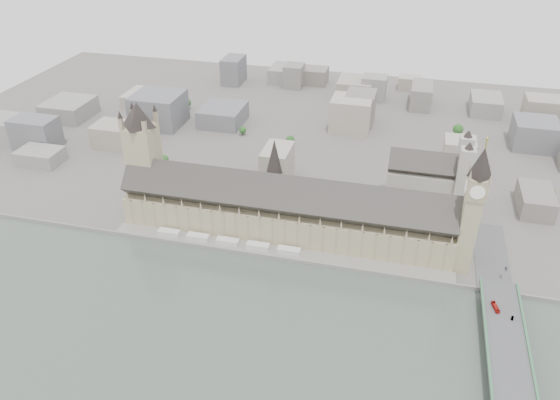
% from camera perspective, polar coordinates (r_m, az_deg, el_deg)
% --- Properties ---
extents(ground, '(900.00, 900.00, 0.00)m').
position_cam_1_polar(ground, '(432.71, -0.14, -5.01)').
color(ground, '#595651').
rests_on(ground, ground).
extents(embankment_wall, '(600.00, 1.50, 3.00)m').
position_cam_1_polar(embankment_wall, '(420.17, -0.65, -6.02)').
color(embankment_wall, slate).
rests_on(embankment_wall, ground).
extents(river_terrace, '(270.00, 15.00, 2.00)m').
position_cam_1_polar(river_terrace, '(426.27, -0.39, -5.48)').
color(river_terrace, slate).
rests_on(river_terrace, ground).
extents(terrace_tents, '(118.00, 7.00, 4.00)m').
position_cam_1_polar(terrace_tents, '(434.85, -5.50, -4.33)').
color(terrace_tents, silver).
rests_on(terrace_tents, river_terrace).
extents(palace_of_westminster, '(265.00, 40.73, 55.44)m').
position_cam_1_polar(palace_of_westminster, '(435.78, 0.50, -1.12)').
color(palace_of_westminster, tan).
rests_on(palace_of_westminster, ground).
extents(elizabeth_tower, '(17.00, 17.00, 107.50)m').
position_cam_1_polar(elizabeth_tower, '(401.84, 19.58, -0.23)').
color(elizabeth_tower, tan).
rests_on(elizabeth_tower, ground).
extents(victoria_tower, '(30.00, 30.00, 100.00)m').
position_cam_1_polar(victoria_tower, '(465.35, -14.09, 4.68)').
color(victoria_tower, tan).
rests_on(victoria_tower, ground).
extents(central_tower, '(13.00, 13.00, 48.00)m').
position_cam_1_polar(central_tower, '(425.65, -0.58, 3.51)').
color(central_tower, tan).
rests_on(central_tower, ground).
extents(westminster_bridge, '(25.00, 325.00, 10.25)m').
position_cam_1_polar(westminster_bridge, '(362.06, 22.68, -15.68)').
color(westminster_bridge, '#474749').
rests_on(westminster_bridge, ground).
extents(westminster_abbey, '(68.00, 36.00, 64.00)m').
position_cam_1_polar(westminster_abbey, '(491.34, 15.34, 2.00)').
color(westminster_abbey, gray).
rests_on(westminster_abbey, ground).
extents(city_skyline_inland, '(720.00, 360.00, 38.00)m').
position_cam_1_polar(city_skyline_inland, '(635.48, 5.42, 9.16)').
color(city_skyline_inland, gray).
rests_on(city_skyline_inland, ground).
extents(park_trees, '(110.00, 30.00, 15.00)m').
position_cam_1_polar(park_trees, '(479.10, 0.48, -0.01)').
color(park_trees, '#1B4B1A').
rests_on(park_trees, ground).
extents(red_bus_north, '(4.88, 10.48, 2.84)m').
position_cam_1_polar(red_bus_north, '(388.49, 21.59, -10.36)').
color(red_bus_north, '#B51B14').
rests_on(red_bus_north, westminster_bridge).
extents(car_silver, '(2.35, 4.14, 1.29)m').
position_cam_1_polar(car_silver, '(385.49, 23.12, -11.27)').
color(car_silver, gray).
rests_on(car_silver, westminster_bridge).
extents(car_approach, '(2.78, 4.62, 1.25)m').
position_cam_1_polar(car_approach, '(426.18, 22.56, -6.64)').
color(car_approach, gray).
rests_on(car_approach, westminster_bridge).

